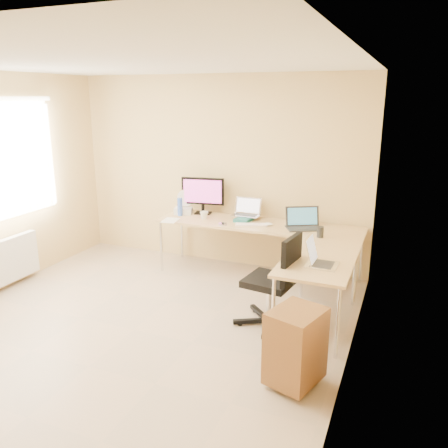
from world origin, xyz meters
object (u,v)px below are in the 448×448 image
at_px(monitor, 203,196).
at_px(laptop_return, 323,254).
at_px(laptop_black, 304,219).
at_px(water_bottle, 180,207).
at_px(office_chair, 269,280).
at_px(mug, 204,215).
at_px(cabinet, 296,346).
at_px(desk_return, 318,291).
at_px(laptop_center, 246,207).
at_px(desk_fan, 187,202).
at_px(keyboard, 251,225).
at_px(desk_main, 258,250).

bearing_deg(monitor, laptop_return, -46.04).
xyz_separation_m(laptop_black, laptop_return, (0.45, -1.19, -0.02)).
relative_size(water_bottle, office_chair, 0.24).
bearing_deg(water_bottle, office_chair, -35.96).
xyz_separation_m(mug, laptop_return, (1.79, -1.16, 0.07)).
bearing_deg(laptop_return, monitor, 54.29).
height_order(laptop_return, cabinet, laptop_return).
distance_m(desk_return, laptop_black, 1.16).
distance_m(laptop_center, mug, 0.57).
bearing_deg(desk_fan, keyboard, -38.84).
relative_size(laptop_center, laptop_black, 0.85).
height_order(laptop_center, keyboard, laptop_center).
bearing_deg(desk_fan, desk_main, -32.50).
relative_size(desk_fan, cabinet, 0.48).
relative_size(desk_return, desk_fan, 4.35).
relative_size(laptop_center, laptop_return, 1.03).
distance_m(desk_fan, laptop_return, 2.59).
xyz_separation_m(desk_main, laptop_return, (1.04, -1.21, 0.48)).
distance_m(desk_return, cabinet, 1.14).
bearing_deg(office_chair, laptop_center, 126.53).
distance_m(laptop_center, cabinet, 2.67).
bearing_deg(laptop_black, office_chair, -121.79).
relative_size(laptop_black, mug, 3.92).
distance_m(desk_main, desk_fan, 1.25).
bearing_deg(monitor, office_chair, -54.91).
bearing_deg(laptop_center, water_bottle, -169.65).
height_order(desk_main, mug, mug).
relative_size(keyboard, laptop_return, 1.16).
bearing_deg(water_bottle, laptop_center, 10.97).
xyz_separation_m(desk_fan, office_chair, (1.64, -1.40, -0.38)).
xyz_separation_m(laptop_black, keyboard, (-0.65, -0.09, -0.12)).
bearing_deg(desk_fan, office_chair, -63.01).
xyz_separation_m(keyboard, desk_fan, (-1.07, 0.31, 0.14)).
bearing_deg(cabinet, water_bottle, 152.55).
height_order(monitor, water_bottle, monitor).
height_order(desk_main, laptop_return, laptop_return).
relative_size(monitor, keyboard, 1.48).
height_order(desk_main, desk_fan, desk_fan).
bearing_deg(laptop_return, desk_return, 17.56).
distance_m(laptop_black, office_chair, 1.24).
bearing_deg(laptop_center, keyboard, -58.77).
xyz_separation_m(water_bottle, desk_fan, (0.00, 0.21, 0.03)).
distance_m(mug, desk_fan, 0.47).
xyz_separation_m(monitor, desk_fan, (-0.25, 0.00, -0.11)).
relative_size(laptop_center, office_chair, 0.36).
height_order(desk_return, office_chair, office_chair).
xyz_separation_m(laptop_black, office_chair, (-0.08, -1.18, -0.36)).
relative_size(desk_return, water_bottle, 5.33).
relative_size(water_bottle, desk_fan, 0.82).
relative_size(laptop_return, cabinet, 0.56).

